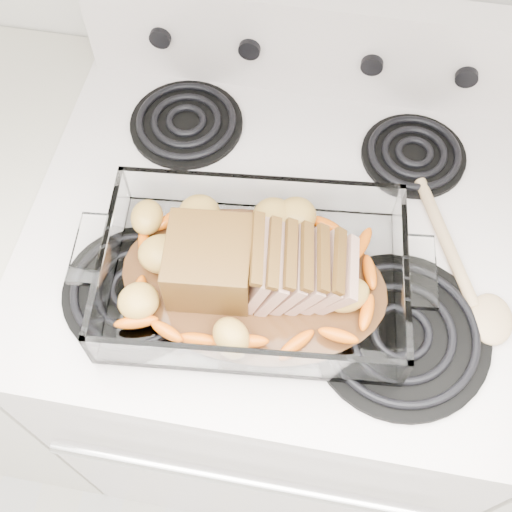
# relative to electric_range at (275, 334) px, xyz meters

# --- Properties ---
(electric_range) EXTENTS (0.78, 0.70, 1.12)m
(electric_range) POSITION_rel_electric_range_xyz_m (0.00, 0.00, 0.00)
(electric_range) COLOR white
(electric_range) RESTS_ON ground
(baking_dish) EXTENTS (0.42, 0.27, 0.08)m
(baking_dish) POSITION_rel_electric_range_xyz_m (-0.02, -0.12, 0.48)
(baking_dish) COLOR white
(baking_dish) RESTS_ON electric_range
(pork_roast) EXTENTS (0.26, 0.11, 0.09)m
(pork_roast) POSITION_rel_electric_range_xyz_m (-0.04, -0.12, 0.51)
(pork_roast) COLOR #5D3B13
(pork_roast) RESTS_ON baking_dish
(roast_vegetables) EXTENTS (0.36, 0.20, 0.04)m
(roast_vegetables) POSITION_rel_electric_range_xyz_m (-0.03, -0.09, 0.49)
(roast_vegetables) COLOR #FF6500
(roast_vegetables) RESTS_ON baking_dish
(wooden_spoon) EXTENTS (0.15, 0.26, 0.02)m
(wooden_spoon) POSITION_rel_electric_range_xyz_m (0.28, -0.07, 0.46)
(wooden_spoon) COLOR #E7C287
(wooden_spoon) RESTS_ON electric_range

